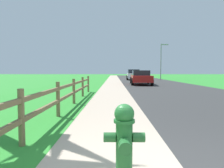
{
  "coord_description": "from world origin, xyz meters",
  "views": [
    {
      "loc": [
        -0.94,
        -1.88,
        1.31
      ],
      "look_at": [
        -1.03,
        9.04,
        0.61
      ],
      "focal_mm": 32.04,
      "sensor_mm": 36.0,
      "label": 1
    }
  ],
  "objects_px": {
    "fire_hydrant": "(124,138)",
    "parked_car_white": "(133,75)",
    "parked_suv_red": "(141,77)",
    "street_lamp": "(162,58)"
  },
  "relations": [
    {
      "from": "fire_hydrant",
      "to": "parked_suv_red",
      "type": "distance_m",
      "value": 17.54
    },
    {
      "from": "parked_suv_red",
      "to": "parked_car_white",
      "type": "height_order",
      "value": "parked_car_white"
    },
    {
      "from": "parked_suv_red",
      "to": "street_lamp",
      "type": "relative_size",
      "value": 0.87
    },
    {
      "from": "fire_hydrant",
      "to": "parked_car_white",
      "type": "xyz_separation_m",
      "value": [
        2.86,
        27.89,
        0.31
      ]
    },
    {
      "from": "parked_suv_red",
      "to": "parked_car_white",
      "type": "relative_size",
      "value": 1.0
    },
    {
      "from": "parked_suv_red",
      "to": "street_lamp",
      "type": "distance_m",
      "value": 12.34
    },
    {
      "from": "fire_hydrant",
      "to": "street_lamp",
      "type": "distance_m",
      "value": 29.51
    },
    {
      "from": "fire_hydrant",
      "to": "parked_car_white",
      "type": "relative_size",
      "value": 0.19
    },
    {
      "from": "parked_suv_red",
      "to": "street_lamp",
      "type": "bearing_deg",
      "value": 67.13
    },
    {
      "from": "fire_hydrant",
      "to": "parked_suv_red",
      "type": "relative_size",
      "value": 0.19
    }
  ]
}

